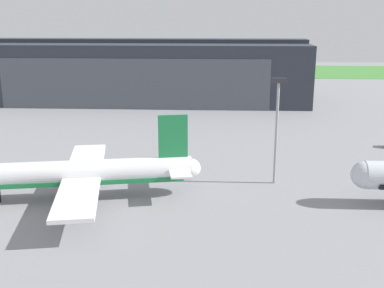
# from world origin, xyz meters

# --- Properties ---
(ground_plane) EXTENTS (440.00, 440.00, 0.00)m
(ground_plane) POSITION_xyz_m (0.00, 0.00, 0.00)
(ground_plane) COLOR gray
(grass_field_strip) EXTENTS (440.00, 56.00, 0.08)m
(grass_field_strip) POSITION_xyz_m (0.00, 170.65, 0.04)
(grass_field_strip) COLOR #448639
(grass_field_strip) RESTS_ON ground_plane
(maintenance_hangar) EXTENTS (104.12, 31.65, 19.69)m
(maintenance_hangar) POSITION_xyz_m (-5.09, 84.45, 9.38)
(maintenance_hangar) COLOR #2D333D
(maintenance_hangar) RESTS_ON ground_plane
(airliner_near_right) EXTENTS (37.04, 33.95, 12.54)m
(airliner_near_right) POSITION_xyz_m (-1.35, -2.07, 3.89)
(airliner_near_right) COLOR white
(airliner_near_right) RESTS_ON ground_plane
(apron_light_mast) EXTENTS (2.40, 0.50, 17.43)m
(apron_light_mast) POSITION_xyz_m (29.05, 6.51, 10.32)
(apron_light_mast) COLOR #99999E
(apron_light_mast) RESTS_ON ground_plane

